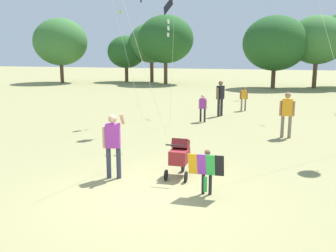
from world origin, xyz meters
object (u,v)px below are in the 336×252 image
(kite_adult_black, at_px, (167,14))
(person_red_shirt, at_px, (287,111))
(stroller, at_px, (180,154))
(person_couple_left, at_px, (220,95))
(child_with_butterfly_kite, at_px, (207,168))
(person_adult_flyer, at_px, (113,140))
(person_back_turned, at_px, (244,97))
(person_kid_running, at_px, (203,106))

(kite_adult_black, height_order, person_red_shirt, kite_adult_black)
(stroller, height_order, person_couple_left, person_couple_left)
(child_with_butterfly_kite, xyz_separation_m, person_adult_flyer, (-2.51, 0.54, 0.35))
(person_adult_flyer, distance_m, person_couple_left, 10.18)
(person_back_turned, bearing_deg, stroller, -94.41)
(person_adult_flyer, xyz_separation_m, kite_adult_black, (0.38, 3.85, 3.43))
(child_with_butterfly_kite, height_order, stroller, child_with_butterfly_kite)
(kite_adult_black, distance_m, person_red_shirt, 5.75)
(child_with_butterfly_kite, relative_size, person_couple_left, 0.60)
(kite_adult_black, height_order, person_kid_running, kite_adult_black)
(person_back_turned, bearing_deg, person_couple_left, -116.58)
(stroller, height_order, person_red_shirt, person_red_shirt)
(child_with_butterfly_kite, distance_m, kite_adult_black, 6.18)
(child_with_butterfly_kite, bearing_deg, person_back_turned, 89.98)
(child_with_butterfly_kite, xyz_separation_m, stroller, (-0.89, 1.10, -0.05))
(child_with_butterfly_kite, bearing_deg, person_couple_left, 95.50)
(child_with_butterfly_kite, relative_size, person_kid_running, 0.83)
(stroller, xyz_separation_m, person_back_turned, (0.89, 11.56, 0.18))
(person_adult_flyer, relative_size, person_kid_running, 1.36)
(stroller, distance_m, person_kid_running, 7.78)
(person_couple_left, distance_m, person_back_turned, 2.31)
(person_adult_flyer, relative_size, stroller, 1.61)
(person_couple_left, distance_m, person_kid_running, 1.88)
(stroller, relative_size, person_couple_left, 0.61)
(stroller, relative_size, person_back_turned, 0.82)
(person_kid_running, bearing_deg, person_couple_left, 71.64)
(person_adult_flyer, xyz_separation_m, person_kid_running, (0.90, 8.31, -0.25))
(kite_adult_black, xyz_separation_m, person_kid_running, (0.52, 4.46, -3.68))
(person_kid_running, bearing_deg, stroller, -84.72)
(person_red_shirt, distance_m, person_couple_left, 5.10)
(child_with_butterfly_kite, height_order, kite_adult_black, kite_adult_black)
(person_red_shirt, distance_m, person_back_turned, 6.48)
(stroller, xyz_separation_m, person_red_shirt, (2.88, 5.39, 0.41))
(child_with_butterfly_kite, distance_m, person_kid_running, 9.00)
(person_red_shirt, relative_size, person_couple_left, 0.97)
(person_red_shirt, xyz_separation_m, person_couple_left, (-3.01, 4.12, 0.03))
(stroller, bearing_deg, child_with_butterfly_kite, -51.19)
(child_with_butterfly_kite, bearing_deg, person_red_shirt, 72.98)
(stroller, relative_size, person_kid_running, 0.84)
(person_back_turned, bearing_deg, child_with_butterfly_kite, -90.02)
(stroller, height_order, kite_adult_black, kite_adult_black)
(stroller, relative_size, kite_adult_black, 0.21)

